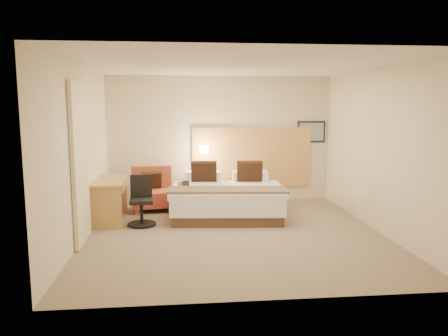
{
  "coord_description": "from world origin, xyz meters",
  "views": [
    {
      "loc": [
        -0.88,
        -6.89,
        2.11
      ],
      "look_at": [
        -0.12,
        0.45,
        1.02
      ],
      "focal_mm": 35.0,
      "sensor_mm": 36.0,
      "label": 1
    }
  ],
  "objects": [
    {
      "name": "wall_left",
      "position": [
        -2.41,
        0.0,
        1.35
      ],
      "size": [
        0.02,
        5.0,
        2.7
      ],
      "primitive_type": "cube",
      "color": "beige",
      "rests_on": "floor"
    },
    {
      "name": "lamp_shade",
      "position": [
        -0.35,
        2.36,
        1.15
      ],
      "size": [
        0.15,
        0.15,
        0.15
      ],
      "primitive_type": "cube",
      "color": "#FFEDC6",
      "rests_on": "wall_back"
    },
    {
      "name": "headboard_panel",
      "position": [
        0.7,
        2.47,
        0.95
      ],
      "size": [
        2.6,
        0.04,
        1.3
      ],
      "primitive_type": "cube",
      "color": "tan",
      "rests_on": "wall_back"
    },
    {
      "name": "art_canvas",
      "position": [
        2.02,
        2.46,
        1.5
      ],
      "size": [
        0.54,
        0.01,
        0.39
      ],
      "primitive_type": "cube",
      "color": "#748BA0",
      "rests_on": "wall_back"
    },
    {
      "name": "wall_front",
      "position": [
        0.0,
        -2.51,
        1.35
      ],
      "size": [
        4.8,
        0.02,
        2.7
      ],
      "primitive_type": "cube",
      "color": "beige",
      "rests_on": "floor"
    },
    {
      "name": "wall_right",
      "position": [
        2.41,
        0.0,
        1.35
      ],
      "size": [
        0.02,
        5.0,
        2.7
      ],
      "primitive_type": "cube",
      "color": "beige",
      "rests_on": "floor"
    },
    {
      "name": "art_frame",
      "position": [
        2.02,
        2.48,
        1.5
      ],
      "size": [
        0.62,
        0.03,
        0.47
      ],
      "primitive_type": "cube",
      "color": "black",
      "rests_on": "wall_back"
    },
    {
      "name": "lamp_arm",
      "position": [
        -0.35,
        2.42,
        1.15
      ],
      "size": [
        0.02,
        0.12,
        0.02
      ],
      "primitive_type": "cylinder",
      "rotation": [
        1.57,
        0.0,
        0.0
      ],
      "color": "silver",
      "rests_on": "wall_back"
    },
    {
      "name": "bed",
      "position": [
        0.02,
        1.29,
        0.33
      ],
      "size": [
        2.22,
        2.17,
        1.0
      ],
      "color": "#4A3325",
      "rests_on": "floor"
    },
    {
      "name": "desk",
      "position": [
        -2.11,
        1.02,
        0.6
      ],
      "size": [
        0.6,
        1.23,
        0.76
      ],
      "color": "#AE8B44",
      "rests_on": "floor"
    },
    {
      "name": "side_table",
      "position": [
        -0.84,
        1.13,
        0.28
      ],
      "size": [
        0.58,
        0.58,
        0.5
      ],
      "color": "white",
      "rests_on": "floor"
    },
    {
      "name": "ceiling",
      "position": [
        0.0,
        0.0,
        2.71
      ],
      "size": [
        4.8,
        5.0,
        0.02
      ],
      "primitive_type": "cube",
      "color": "silver",
      "rests_on": "floor"
    },
    {
      "name": "floor",
      "position": [
        0.0,
        0.0,
        -0.01
      ],
      "size": [
        4.8,
        5.0,
        0.02
      ],
      "primitive_type": "cube",
      "color": "#7C6A53",
      "rests_on": "ground"
    },
    {
      "name": "curtain",
      "position": [
        -2.36,
        -0.25,
        1.22
      ],
      "size": [
        0.06,
        0.9,
        2.42
      ],
      "primitive_type": "cube",
      "color": "beige",
      "rests_on": "wall_left"
    },
    {
      "name": "bottle_a",
      "position": [
        -0.9,
        1.14,
        0.59
      ],
      "size": [
        0.07,
        0.07,
        0.18
      ],
      "primitive_type": "cylinder",
      "rotation": [
        0.0,
        0.0,
        0.37
      ],
      "color": "#94AFE5",
      "rests_on": "side_table"
    },
    {
      "name": "menu_folder",
      "position": [
        -0.77,
        1.11,
        0.6
      ],
      "size": [
        0.12,
        0.08,
        0.2
      ],
      "primitive_type": "cube",
      "rotation": [
        0.0,
        0.0,
        0.37
      ],
      "color": "#392017",
      "rests_on": "side_table"
    },
    {
      "name": "bottle_b",
      "position": [
        -0.85,
        1.15,
        0.59
      ],
      "size": [
        0.07,
        0.07,
        0.18
      ],
      "primitive_type": "cylinder",
      "rotation": [
        0.0,
        0.0,
        0.37
      ],
      "color": "#8BA9D7",
      "rests_on": "side_table"
    },
    {
      "name": "wall_back",
      "position": [
        0.0,
        2.51,
        1.35
      ],
      "size": [
        4.8,
        0.02,
        2.7
      ],
      "primitive_type": "cube",
      "color": "beige",
      "rests_on": "floor"
    },
    {
      "name": "lounge_chair",
      "position": [
        -1.43,
        1.8,
        0.34
      ],
      "size": [
        0.89,
        0.8,
        0.85
      ],
      "color": "#AD7651",
      "rests_on": "floor"
    },
    {
      "name": "desk_chair",
      "position": [
        -1.55,
        0.66,
        0.36
      ],
      "size": [
        0.52,
        0.52,
        0.86
      ],
      "color": "black",
      "rests_on": "floor"
    }
  ]
}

